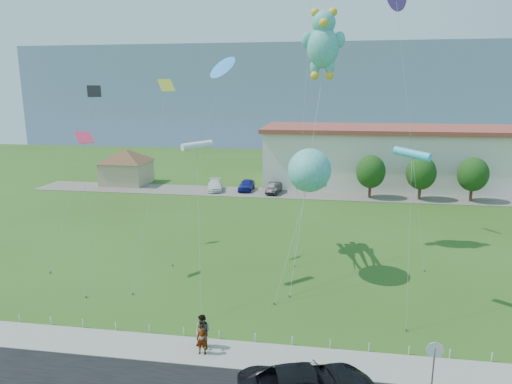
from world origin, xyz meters
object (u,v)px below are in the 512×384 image
at_px(pavilion, 126,163).
at_px(teddy_bear_kite, 323,42).
at_px(pedestrian_left, 202,339).
at_px(parked_car_white, 215,185).
at_px(parked_car_black, 274,188).
at_px(warehouse, 482,157).
at_px(stop_sign, 434,355).
at_px(parked_car_blue, 246,185).
at_px(pedestrian_right, 203,332).
at_px(octopus_kite, 310,176).

xyz_separation_m(pavilion, teddy_bear_kite, (27.91, -22.42, 14.05)).
bearing_deg(pavilion, pedestrian_left, -61.20).
height_order(parked_car_white, parked_car_black, parked_car_black).
xyz_separation_m(warehouse, stop_sign, (-16.50, -48.21, -2.26)).
distance_m(parked_car_black, teddy_bear_kite, 26.00).
distance_m(warehouse, parked_car_black, 29.82).
bearing_deg(teddy_bear_kite, pedestrian_left, -106.16).
relative_size(pavilion, parked_car_blue, 2.13).
xyz_separation_m(pedestrian_right, parked_car_blue, (-4.47, 38.40, -0.23)).
distance_m(pavilion, pedestrian_right, 46.32).
xyz_separation_m(stop_sign, parked_car_white, (-19.76, 39.51, -1.14)).
bearing_deg(stop_sign, octopus_kite, 114.39).
xyz_separation_m(parked_car_white, teddy_bear_kite, (14.16, -19.72, 16.34)).
bearing_deg(pedestrian_right, parked_car_white, 126.79).
distance_m(warehouse, octopus_kite, 41.48).
relative_size(parked_car_blue, parked_car_black, 1.05).
xyz_separation_m(pedestrian_left, pedestrian_right, (-0.10, 0.50, 0.12)).
distance_m(warehouse, pedestrian_right, 54.13).
relative_size(pedestrian_left, parked_car_blue, 0.37).
xyz_separation_m(stop_sign, pedestrian_left, (-10.97, 1.22, -0.96)).
bearing_deg(stop_sign, pedestrian_left, 173.63).
relative_size(pavilion, warehouse, 0.15).
bearing_deg(warehouse, parked_car_white, -166.51).
bearing_deg(stop_sign, teddy_bear_kite, 105.78).
bearing_deg(warehouse, stop_sign, -108.90).
relative_size(warehouse, stop_sign, 24.40).
relative_size(pedestrian_left, teddy_bear_kite, 0.08).
bearing_deg(pedestrian_right, octopus_kite, 91.38).
bearing_deg(pavilion, teddy_bear_kite, -38.78).
bearing_deg(pedestrian_right, stop_sign, 14.98).
relative_size(pavilion, teddy_bear_kite, 0.47).
distance_m(pedestrian_left, parked_car_white, 39.28).
xyz_separation_m(pavilion, parked_car_white, (13.74, -2.70, -2.29)).
bearing_deg(stop_sign, pavilion, 128.44).
distance_m(pedestrian_left, octopus_kite, 14.69).
height_order(parked_car_white, teddy_bear_kite, teddy_bear_kite).
bearing_deg(teddy_bear_kite, pedestrian_right, -106.89).
xyz_separation_m(warehouse, parked_car_black, (-28.19, -9.13, -3.38)).
bearing_deg(parked_car_black, stop_sign, -67.53).
distance_m(warehouse, teddy_bear_kite, 38.26).
xyz_separation_m(parked_car_blue, teddy_bear_kite, (9.95, -20.35, 16.28)).
relative_size(parked_car_white, teddy_bear_kite, 0.24).
xyz_separation_m(parked_car_white, parked_car_blue, (4.21, 0.62, 0.06)).
distance_m(pavilion, parked_car_white, 14.19).
height_order(pedestrian_left, teddy_bear_kite, teddy_bear_kite).
relative_size(warehouse, pedestrian_right, 32.90).
height_order(stop_sign, parked_car_blue, stop_sign).
distance_m(warehouse, parked_car_white, 37.44).
distance_m(pedestrian_left, parked_car_blue, 39.17).
xyz_separation_m(pedestrian_right, octopus_kite, (4.91, 11.87, 6.17)).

